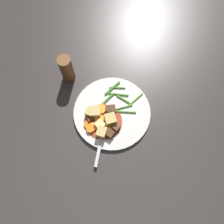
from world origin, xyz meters
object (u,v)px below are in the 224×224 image
object	(u,v)px
dinner_plate	(112,113)
pepper_mill	(67,69)
potato_chunk_2	(110,119)
potato_chunk_0	(95,112)
carrot_slice_4	(100,120)
carrot_slice_5	(91,129)
fork	(101,138)
carrot_slice_6	(106,131)
carrot_slice_3	(93,126)
meat_chunk_0	(116,127)
carrot_slice_0	(101,109)
meat_chunk_3	(109,133)
carrot_slice_2	(108,127)
carrot_slice_1	(88,125)
potato_chunk_3	(100,125)
meat_chunk_2	(90,119)
meat_chunk_1	(111,109)
potato_chunk_1	(102,132)

from	to	relation	value
dinner_plate	pepper_mill	distance (m)	0.22
potato_chunk_2	pepper_mill	xyz separation A→B (m)	(0.00, -0.23, 0.03)
potato_chunk_0	carrot_slice_4	bearing A→B (deg)	82.81
carrot_slice_5	fork	xyz separation A→B (m)	(-0.01, 0.05, -0.00)
carrot_slice_6	potato_chunk_2	bearing A→B (deg)	-155.12
potato_chunk_2	carrot_slice_3	bearing A→B (deg)	-23.53
meat_chunk_0	carrot_slice_0	bearing A→B (deg)	-93.55
carrot_slice_4	meat_chunk_0	distance (m)	0.06
meat_chunk_3	carrot_slice_6	bearing A→B (deg)	-77.37
carrot_slice_2	carrot_slice_4	xyz separation A→B (m)	(0.00, -0.04, -0.00)
carrot_slice_1	carrot_slice_5	world-z (taller)	carrot_slice_5
carrot_slice_2	meat_chunk_3	distance (m)	0.02
carrot_slice_5	potato_chunk_2	world-z (taller)	potato_chunk_2
carrot_slice_4	carrot_slice_6	world-z (taller)	carrot_slice_6
carrot_slice_5	potato_chunk_3	world-z (taller)	potato_chunk_3
potato_chunk_3	meat_chunk_2	xyz separation A→B (m)	(0.01, -0.04, -0.00)
carrot_slice_1	potato_chunk_2	distance (m)	0.08
meat_chunk_1	meat_chunk_3	size ratio (longest dim) A/B	1.00
carrot_slice_2	potato_chunk_2	distance (m)	0.03
carrot_slice_5	potato_chunk_3	xyz separation A→B (m)	(-0.03, 0.01, 0.01)
meat_chunk_2	meat_chunk_3	xyz separation A→B (m)	(-0.01, 0.08, 0.00)
carrot_slice_0	carrot_slice_4	world-z (taller)	carrot_slice_0
potato_chunk_3	meat_chunk_2	size ratio (longest dim) A/B	1.42
carrot_slice_4	meat_chunk_3	xyz separation A→B (m)	(0.01, 0.06, 0.01)
dinner_plate	carrot_slice_5	bearing A→B (deg)	0.92
carrot_slice_0	pepper_mill	distance (m)	0.18
carrot_slice_3	potato_chunk_2	world-z (taller)	potato_chunk_2
potato_chunk_1	meat_chunk_1	distance (m)	0.09
carrot_slice_1	meat_chunk_1	size ratio (longest dim) A/B	0.93
meat_chunk_0	dinner_plate	bearing A→B (deg)	-118.83
meat_chunk_2	meat_chunk_3	world-z (taller)	meat_chunk_3
meat_chunk_0	carrot_slice_3	bearing A→B (deg)	-45.88
carrot_slice_2	carrot_slice_3	distance (m)	0.05
carrot_slice_3	meat_chunk_1	bearing A→B (deg)	-177.10
carrot_slice_0	carrot_slice_2	distance (m)	0.07
carrot_slice_4	potato_chunk_1	size ratio (longest dim) A/B	1.03
carrot_slice_4	meat_chunk_2	size ratio (longest dim) A/B	1.74
carrot_slice_1	meat_chunk_0	xyz separation A→B (m)	(-0.06, 0.07, 0.01)
potato_chunk_0	meat_chunk_2	world-z (taller)	potato_chunk_0
carrot_slice_2	carrot_slice_4	distance (m)	0.04
potato_chunk_0	potato_chunk_3	world-z (taller)	potato_chunk_0
potato_chunk_3	meat_chunk_2	bearing A→B (deg)	-76.11
potato_chunk_2	meat_chunk_3	xyz separation A→B (m)	(0.03, 0.03, -0.01)
carrot_slice_0	potato_chunk_2	distance (m)	0.05
meat_chunk_2	meat_chunk_3	size ratio (longest dim) A/B	0.65
carrot_slice_5	pepper_mill	xyz separation A→B (m)	(-0.07, -0.21, 0.04)
meat_chunk_1	meat_chunk_0	bearing A→B (deg)	62.83
carrot_slice_1	potato_chunk_3	bearing A→B (deg)	133.86
carrot_slice_6	potato_chunk_0	bearing A→B (deg)	-101.87
carrot_slice_6	potato_chunk_3	size ratio (longest dim) A/B	0.92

